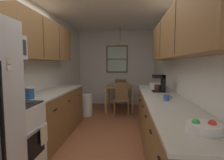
{
  "coord_description": "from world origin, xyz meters",
  "views": [
    {
      "loc": [
        0.46,
        -2.56,
        1.41
      ],
      "look_at": [
        0.08,
        1.28,
        1.06
      ],
      "focal_mm": 28.27,
      "sensor_mm": 36.0,
      "label": 1
    }
  ],
  "objects_px": {
    "dining_table": "(120,90)",
    "trash_bin": "(87,105)",
    "coffee_maker": "(160,83)",
    "dining_chair_near": "(122,98)",
    "table_serving_bowl": "(119,85)",
    "dining_chair_far": "(120,91)",
    "fruit_bowl": "(204,127)",
    "stove_range": "(11,140)",
    "dish_rack": "(157,86)",
    "storage_canister": "(30,93)",
    "mug_by_coffeemaker": "(167,98)"
  },
  "relations": [
    {
      "from": "storage_canister",
      "to": "stove_range",
      "type": "bearing_deg",
      "value": -89.3
    },
    {
      "from": "table_serving_bowl",
      "to": "dish_rack",
      "type": "bearing_deg",
      "value": -59.47
    },
    {
      "from": "dining_chair_near",
      "to": "dish_rack",
      "type": "distance_m",
      "value": 1.28
    },
    {
      "from": "stove_range",
      "to": "coffee_maker",
      "type": "height_order",
      "value": "coffee_maker"
    },
    {
      "from": "storage_canister",
      "to": "table_serving_bowl",
      "type": "distance_m",
      "value": 3.18
    },
    {
      "from": "dining_chair_far",
      "to": "stove_range",
      "type": "bearing_deg",
      "value": -105.72
    },
    {
      "from": "stove_range",
      "to": "dining_chair_near",
      "type": "relative_size",
      "value": 1.22
    },
    {
      "from": "coffee_maker",
      "to": "dining_chair_near",
      "type": "bearing_deg",
      "value": 117.97
    },
    {
      "from": "stove_range",
      "to": "trash_bin",
      "type": "distance_m",
      "value": 2.7
    },
    {
      "from": "dining_chair_near",
      "to": "fruit_bowl",
      "type": "xyz_separation_m",
      "value": [
        0.78,
        -3.39,
        0.44
      ]
    },
    {
      "from": "dish_rack",
      "to": "table_serving_bowl",
      "type": "height_order",
      "value": "dish_rack"
    },
    {
      "from": "coffee_maker",
      "to": "fruit_bowl",
      "type": "height_order",
      "value": "coffee_maker"
    },
    {
      "from": "storage_canister",
      "to": "fruit_bowl",
      "type": "relative_size",
      "value": 0.67
    },
    {
      "from": "dining_table",
      "to": "coffee_maker",
      "type": "xyz_separation_m",
      "value": [
        0.86,
        -2.11,
        0.45
      ]
    },
    {
      "from": "fruit_bowl",
      "to": "trash_bin",
      "type": "bearing_deg",
      "value": 117.77
    },
    {
      "from": "trash_bin",
      "to": "coffee_maker",
      "type": "distance_m",
      "value": 2.33
    },
    {
      "from": "stove_range",
      "to": "table_serving_bowl",
      "type": "distance_m",
      "value": 3.61
    },
    {
      "from": "dining_chair_near",
      "to": "storage_canister",
      "type": "height_order",
      "value": "storage_canister"
    },
    {
      "from": "dining_table",
      "to": "trash_bin",
      "type": "height_order",
      "value": "dining_table"
    },
    {
      "from": "dining_chair_near",
      "to": "dining_chair_far",
      "type": "relative_size",
      "value": 1.0
    },
    {
      "from": "dining_table",
      "to": "dining_chair_near",
      "type": "relative_size",
      "value": 0.97
    },
    {
      "from": "trash_bin",
      "to": "mug_by_coffeemaker",
      "type": "bearing_deg",
      "value": -52.05
    },
    {
      "from": "trash_bin",
      "to": "table_serving_bowl",
      "type": "relative_size",
      "value": 2.76
    },
    {
      "from": "dining_chair_far",
      "to": "table_serving_bowl",
      "type": "xyz_separation_m",
      "value": [
        0.01,
        -0.66,
        0.27
      ]
    },
    {
      "from": "dining_chair_near",
      "to": "table_serving_bowl",
      "type": "relative_size",
      "value": 4.23
    },
    {
      "from": "table_serving_bowl",
      "to": "storage_canister",
      "type": "bearing_deg",
      "value": -111.46
    },
    {
      "from": "storage_canister",
      "to": "dish_rack",
      "type": "relative_size",
      "value": 0.51
    },
    {
      "from": "dish_rack",
      "to": "dining_table",
      "type": "bearing_deg",
      "value": 119.89
    },
    {
      "from": "dish_rack",
      "to": "table_serving_bowl",
      "type": "bearing_deg",
      "value": 120.53
    },
    {
      "from": "trash_bin",
      "to": "coffee_maker",
      "type": "xyz_separation_m",
      "value": [
        1.73,
        -1.35,
        0.77
      ]
    },
    {
      "from": "dining_chair_near",
      "to": "dining_chair_far",
      "type": "bearing_deg",
      "value": 94.57
    },
    {
      "from": "dining_chair_near",
      "to": "coffee_maker",
      "type": "relative_size",
      "value": 2.84
    },
    {
      "from": "dining_chair_near",
      "to": "mug_by_coffeemaker",
      "type": "distance_m",
      "value": 2.42
    },
    {
      "from": "dining_chair_near",
      "to": "fruit_bowl",
      "type": "relative_size",
      "value": 3.48
    },
    {
      "from": "mug_by_coffeemaker",
      "to": "coffee_maker",
      "type": "bearing_deg",
      "value": 86.61
    },
    {
      "from": "storage_canister",
      "to": "trash_bin",
      "type": "bearing_deg",
      "value": 82.29
    },
    {
      "from": "mug_by_coffeemaker",
      "to": "table_serving_bowl",
      "type": "height_order",
      "value": "mug_by_coffeemaker"
    },
    {
      "from": "stove_range",
      "to": "dining_chair_near",
      "type": "bearing_deg",
      "value": 65.81
    },
    {
      "from": "stove_range",
      "to": "fruit_bowl",
      "type": "xyz_separation_m",
      "value": [
        2.03,
        -0.61,
        0.46
      ]
    },
    {
      "from": "dining_chair_far",
      "to": "dish_rack",
      "type": "height_order",
      "value": "dish_rack"
    },
    {
      "from": "dish_rack",
      "to": "trash_bin",
      "type": "bearing_deg",
      "value": 155.98
    },
    {
      "from": "storage_canister",
      "to": "mug_by_coffeemaker",
      "type": "distance_m",
      "value": 1.98
    },
    {
      "from": "dining_chair_near",
      "to": "table_serving_bowl",
      "type": "xyz_separation_m",
      "value": [
        -0.1,
        0.63,
        0.27
      ]
    },
    {
      "from": "storage_canister",
      "to": "dining_chair_far",
      "type": "bearing_deg",
      "value": 72.32
    },
    {
      "from": "dining_chair_far",
      "to": "coffee_maker",
      "type": "height_order",
      "value": "coffee_maker"
    },
    {
      "from": "dish_rack",
      "to": "storage_canister",
      "type": "bearing_deg",
      "value": -145.11
    },
    {
      "from": "dining_table",
      "to": "trash_bin",
      "type": "distance_m",
      "value": 1.2
    },
    {
      "from": "stove_range",
      "to": "dining_table",
      "type": "distance_m",
      "value": 3.62
    },
    {
      "from": "coffee_maker",
      "to": "storage_canister",
      "type": "bearing_deg",
      "value": -157.01
    },
    {
      "from": "trash_bin",
      "to": "mug_by_coffeemaker",
      "type": "height_order",
      "value": "mug_by_coffeemaker"
    }
  ]
}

